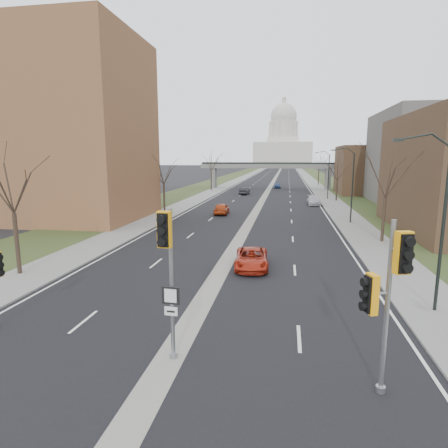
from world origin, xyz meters
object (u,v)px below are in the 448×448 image
(car_left_near, at_px, (222,209))
(car_right_near, at_px, (252,258))
(car_right_far, at_px, (278,185))
(car_left_far, at_px, (244,191))
(car_right_mid, at_px, (314,201))
(signal_pole_median, at_px, (168,258))
(signal_pole_right, at_px, (387,285))

(car_left_near, bearing_deg, car_right_near, 102.19)
(car_right_near, bearing_deg, car_right_far, 85.37)
(car_left_far, relative_size, car_right_mid, 0.94)
(car_left_far, bearing_deg, car_right_far, -106.26)
(signal_pole_median, distance_m, car_left_near, 37.73)
(car_right_mid, xyz_separation_m, car_right_far, (-6.71, 32.77, -0.04))
(car_left_near, relative_size, car_left_far, 0.99)
(signal_pole_median, height_order, car_right_mid, signal_pole_median)
(signal_pole_right, xyz_separation_m, car_left_far, (-11.80, 66.09, -3.04))
(car_left_near, bearing_deg, signal_pole_right, 104.71)
(signal_pole_right, bearing_deg, car_right_far, 75.86)
(signal_pole_median, xyz_separation_m, car_right_far, (1.88, 82.52, -3.41))
(signal_pole_median, xyz_separation_m, car_left_near, (-4.53, 37.31, -3.32))
(signal_pole_right, xyz_separation_m, car_right_far, (-5.41, 83.41, -3.13))
(signal_pole_right, distance_m, car_left_far, 67.20)
(car_left_near, xyz_separation_m, car_right_mid, (13.12, 12.44, -0.06))
(signal_pole_median, distance_m, car_right_far, 82.61)
(car_left_far, xyz_separation_m, car_right_far, (6.40, 17.32, -0.08))
(signal_pole_median, relative_size, car_right_mid, 1.20)
(car_right_far, bearing_deg, car_left_far, -111.25)
(signal_pole_median, height_order, car_right_near, signal_pole_median)
(car_left_far, bearing_deg, car_right_near, 100.98)
(car_left_near, distance_m, car_left_far, 27.88)
(signal_pole_median, bearing_deg, car_left_far, 97.06)
(car_left_near, relative_size, car_right_far, 1.15)
(signal_pole_median, relative_size, car_left_near, 1.30)
(signal_pole_right, bearing_deg, car_right_near, 93.65)
(car_right_far, bearing_deg, car_left_near, -99.04)
(signal_pole_median, bearing_deg, car_right_mid, 83.30)
(signal_pole_median, relative_size, car_right_far, 1.49)
(car_left_near, height_order, car_right_near, car_left_near)
(car_right_mid, bearing_deg, signal_pole_median, -101.92)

